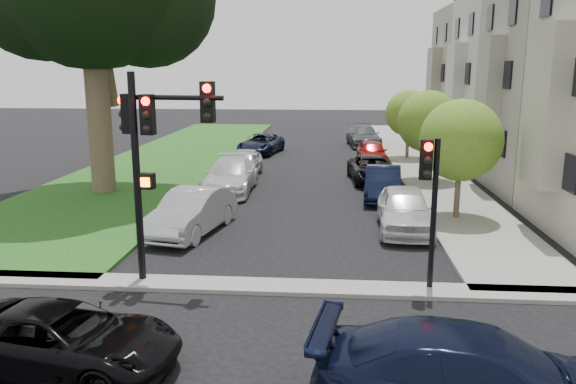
# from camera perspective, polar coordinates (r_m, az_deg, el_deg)

# --- Properties ---
(ground) EXTENTS (140.00, 140.00, 0.00)m
(ground) POSITION_cam_1_polar(r_m,az_deg,el_deg) (13.40, -1.74, -13.03)
(ground) COLOR black
(ground) RESTS_ON ground
(grass_strip) EXTENTS (8.00, 44.00, 0.12)m
(grass_strip) POSITION_cam_1_polar(r_m,az_deg,el_deg) (37.92, -11.37, 3.50)
(grass_strip) COLOR #194010
(grass_strip) RESTS_ON ground
(sidewalk_right) EXTENTS (3.50, 44.00, 0.12)m
(sidewalk_right) POSITION_cam_1_polar(r_m,az_deg,el_deg) (36.87, 12.93, 3.19)
(sidewalk_right) COLOR gray
(sidewalk_right) RESTS_ON ground
(sidewalk_cross) EXTENTS (60.00, 1.00, 0.12)m
(sidewalk_cross) POSITION_cam_1_polar(r_m,az_deg,el_deg) (15.20, -0.91, -9.60)
(sidewalk_cross) COLOR gray
(sidewalk_cross) RESTS_ON ground
(house_c) EXTENTS (7.70, 7.55, 15.97)m
(house_c) POSITION_cam_1_polar(r_m,az_deg,el_deg) (36.76, 22.75, 13.29)
(house_c) COLOR #A5A5A5
(house_c) RESTS_ON ground
(house_d) EXTENTS (7.70, 7.55, 15.97)m
(house_d) POSITION_cam_1_polar(r_m,az_deg,el_deg) (43.97, 19.71, 13.22)
(house_d) COLOR #79705D
(house_d) RESTS_ON ground
(small_tree_a) EXTENTS (3.12, 3.12, 4.68)m
(small_tree_a) POSITION_cam_1_polar(r_m,az_deg,el_deg) (22.28, 17.15, 5.04)
(small_tree_a) COLOR brown
(small_tree_a) RESTS_ON ground
(small_tree_b) EXTENTS (3.15, 3.15, 4.72)m
(small_tree_b) POSITION_cam_1_polar(r_m,az_deg,el_deg) (29.57, 14.07, 6.95)
(small_tree_b) COLOR brown
(small_tree_b) RESTS_ON ground
(small_tree_c) EXTENTS (2.98, 2.98, 4.48)m
(small_tree_c) POSITION_cam_1_polar(r_m,az_deg,el_deg) (37.05, 12.17, 7.81)
(small_tree_c) COLOR brown
(small_tree_c) RESTS_ON ground
(traffic_signal_main) EXTENTS (2.79, 0.73, 5.69)m
(traffic_signal_main) POSITION_cam_1_polar(r_m,az_deg,el_deg) (15.13, -13.67, 5.11)
(traffic_signal_main) COLOR black
(traffic_signal_main) RESTS_ON ground
(traffic_signal_secondary) EXTENTS (0.52, 0.42, 4.05)m
(traffic_signal_secondary) POSITION_cam_1_polar(r_m,az_deg,el_deg) (14.73, 14.20, 0.55)
(traffic_signal_secondary) COLOR black
(traffic_signal_secondary) RESTS_ON ground
(car_cross_near) EXTENTS (4.87, 2.73, 1.29)m
(car_cross_near) POSITION_cam_1_polar(r_m,az_deg,el_deg) (12.04, -21.95, -13.68)
(car_cross_near) COLOR black
(car_cross_near) RESTS_ON ground
(car_cross_far) EXTENTS (5.81, 3.08, 1.61)m
(car_cross_far) POSITION_cam_1_polar(r_m,az_deg,el_deg) (10.11, 19.00, -17.65)
(car_cross_far) COLOR black
(car_cross_far) RESTS_ON ground
(car_parked_0) EXTENTS (2.06, 4.74, 1.59)m
(car_parked_0) POSITION_cam_1_polar(r_m,az_deg,el_deg) (20.69, 11.75, -1.74)
(car_parked_0) COLOR silver
(car_parked_0) RESTS_ON ground
(car_parked_1) EXTENTS (1.93, 4.53, 1.45)m
(car_parked_1) POSITION_cam_1_polar(r_m,az_deg,el_deg) (25.59, 9.62, 0.88)
(car_parked_1) COLOR black
(car_parked_1) RESTS_ON ground
(car_parked_2) EXTENTS (2.66, 4.99, 1.34)m
(car_parked_2) POSITION_cam_1_polar(r_m,az_deg,el_deg) (29.39, 8.62, 2.28)
(car_parked_2) COLOR black
(car_parked_2) RESTS_ON ground
(car_parked_3) EXTENTS (1.86, 4.25, 1.43)m
(car_parked_3) POSITION_cam_1_polar(r_m,az_deg,el_deg) (35.28, 8.54, 4.03)
(car_parked_3) COLOR maroon
(car_parked_3) RESTS_ON ground
(car_parked_4) EXTENTS (2.70, 5.58, 1.57)m
(car_parked_4) POSITION_cam_1_polar(r_m,az_deg,el_deg) (43.19, 7.68, 5.66)
(car_parked_4) COLOR #3F4247
(car_parked_4) RESTS_ON ground
(car_parked_5) EXTENTS (2.55, 4.98, 1.56)m
(car_parked_5) POSITION_cam_1_polar(r_m,az_deg,el_deg) (20.22, -9.77, -2.02)
(car_parked_5) COLOR #999BA0
(car_parked_5) RESTS_ON ground
(car_parked_6) EXTENTS (2.23, 5.44, 1.58)m
(car_parked_6) POSITION_cam_1_polar(r_m,az_deg,el_deg) (26.84, -5.86, 1.66)
(car_parked_6) COLOR silver
(car_parked_6) RESTS_ON ground
(car_parked_7) EXTENTS (1.78, 4.43, 1.51)m
(car_parked_7) POSITION_cam_1_polar(r_m,az_deg,el_deg) (30.67, -4.55, 2.97)
(car_parked_7) COLOR #999BA0
(car_parked_7) RESTS_ON ground
(car_parked_8) EXTENTS (3.14, 5.29, 1.38)m
(car_parked_8) POSITION_cam_1_polar(r_m,az_deg,el_deg) (39.03, -2.76, 4.91)
(car_parked_8) COLOR black
(car_parked_8) RESTS_ON ground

